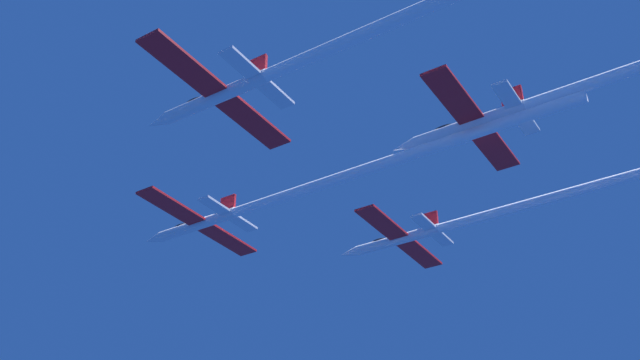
% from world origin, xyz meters
% --- Properties ---
extents(jet_lead, '(15.71, 45.32, 2.60)m').
position_xyz_m(jet_lead, '(0.37, -12.81, -0.19)').
color(jet_lead, white).
extents(jet_left_wing, '(15.71, 48.80, 2.60)m').
position_xyz_m(jet_left_wing, '(-14.36, -28.93, -0.00)').
color(jet_left_wing, white).
extents(jet_right_wing, '(15.71, 52.09, 2.60)m').
position_xyz_m(jet_right_wing, '(14.77, -30.73, 0.21)').
color(jet_right_wing, white).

